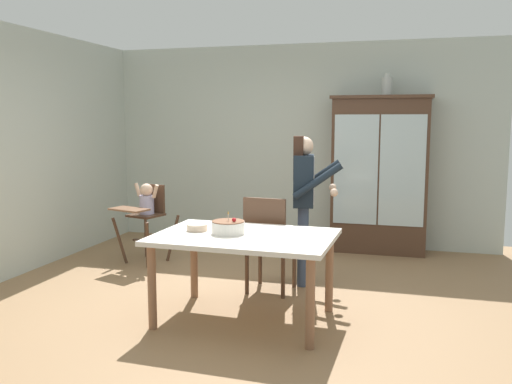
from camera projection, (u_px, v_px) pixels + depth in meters
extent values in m
plane|color=#93704C|center=(240.00, 302.00, 5.03)|extent=(6.24, 6.24, 0.00)
cube|color=beige|center=(297.00, 145.00, 7.36)|extent=(5.32, 0.06, 2.70)
cube|color=#4C3323|center=(379.00, 176.00, 6.86)|extent=(1.18, 0.42, 1.95)
cube|color=#4C3323|center=(382.00, 97.00, 6.73)|extent=(1.24, 0.48, 0.04)
cube|color=silver|center=(356.00, 170.00, 6.71)|extent=(0.54, 0.01, 1.37)
cube|color=silver|center=(402.00, 171.00, 6.56)|extent=(0.54, 0.01, 1.37)
cube|color=#4C3323|center=(380.00, 169.00, 6.85)|extent=(1.10, 0.36, 0.02)
cylinder|color=#B2B7B2|center=(387.00, 87.00, 6.69)|extent=(0.13, 0.13, 0.22)
cylinder|color=#B2B7B2|center=(387.00, 75.00, 6.68)|extent=(0.07, 0.07, 0.05)
cylinder|color=#4C3323|center=(120.00, 241.00, 6.35)|extent=(0.17, 0.11, 0.56)
cylinder|color=#4C3323|center=(147.00, 245.00, 6.12)|extent=(0.11, 0.17, 0.56)
cylinder|color=#4C3323|center=(146.00, 234.00, 6.72)|extent=(0.11, 0.17, 0.56)
cylinder|color=#4C3323|center=(173.00, 238.00, 6.49)|extent=(0.17, 0.11, 0.56)
cube|color=#4C3323|center=(147.00, 242.00, 6.42)|extent=(0.41, 0.15, 0.02)
cube|color=#4C3323|center=(146.00, 215.00, 6.38)|extent=(0.42, 0.42, 0.02)
cube|color=#4C3323|center=(154.00, 198.00, 6.49)|extent=(0.30, 0.11, 0.34)
cube|color=brown|center=(129.00, 209.00, 6.14)|extent=(0.49, 0.35, 0.02)
cylinder|color=#B2ADD1|center=(147.00, 205.00, 6.38)|extent=(0.17, 0.17, 0.22)
sphere|color=beige|center=(146.00, 190.00, 6.36)|extent=(0.15, 0.15, 0.15)
cylinder|color=beige|center=(138.00, 190.00, 6.43)|extent=(0.10, 0.07, 0.17)
cylinder|color=beige|center=(155.00, 191.00, 6.29)|extent=(0.10, 0.07, 0.17)
cylinder|color=#33425B|center=(303.00, 247.00, 5.48)|extent=(0.11, 0.11, 0.82)
cylinder|color=#33425B|center=(303.00, 243.00, 5.65)|extent=(0.11, 0.11, 0.82)
cube|color=#19232D|center=(304.00, 181.00, 5.48)|extent=(0.26, 0.39, 0.52)
cube|color=white|center=(314.00, 181.00, 5.46)|extent=(0.02, 0.06, 0.49)
sphere|color=beige|center=(304.00, 146.00, 5.43)|extent=(0.19, 0.19, 0.19)
cube|color=#382319|center=(299.00, 158.00, 5.45)|extent=(0.13, 0.21, 0.44)
cylinder|color=#19232D|center=(318.00, 181.00, 5.26)|extent=(0.50, 0.15, 0.37)
sphere|color=beige|center=(334.00, 193.00, 5.26)|extent=(0.08, 0.08, 0.08)
cylinder|color=#19232D|center=(318.00, 177.00, 5.66)|extent=(0.50, 0.15, 0.37)
sphere|color=beige|center=(333.00, 187.00, 5.65)|extent=(0.08, 0.08, 0.08)
cube|color=silver|center=(244.00, 237.00, 4.50)|extent=(1.51, 1.06, 0.04)
cylinder|color=brown|center=(152.00, 287.00, 4.35)|extent=(0.07, 0.07, 0.70)
cylinder|color=brown|center=(310.00, 303.00, 3.97)|extent=(0.07, 0.07, 0.70)
cylinder|color=brown|center=(194.00, 262.00, 5.14)|extent=(0.07, 0.07, 0.70)
cylinder|color=brown|center=(329.00, 273.00, 4.76)|extent=(0.07, 0.07, 0.70)
cylinder|color=white|center=(228.00, 228.00, 4.54)|extent=(0.28, 0.28, 0.10)
cylinder|color=brown|center=(228.00, 221.00, 4.54)|extent=(0.27, 0.27, 0.01)
cylinder|color=#F2E5CC|center=(228.00, 217.00, 4.53)|extent=(0.01, 0.01, 0.06)
cone|color=yellow|center=(228.00, 212.00, 4.53)|extent=(0.02, 0.02, 0.02)
sphere|color=red|center=(234.00, 220.00, 4.48)|extent=(0.04, 0.04, 0.04)
cylinder|color=#C6AD93|center=(197.00, 227.00, 4.66)|extent=(0.18, 0.18, 0.05)
cylinder|color=#4C3323|center=(294.00, 266.00, 5.46)|extent=(0.04, 0.04, 0.45)
cylinder|color=#4C3323|center=(260.00, 262.00, 5.59)|extent=(0.04, 0.04, 0.45)
cylinder|color=#4C3323|center=(283.00, 275.00, 5.12)|extent=(0.04, 0.04, 0.45)
cylinder|color=#4C3323|center=(247.00, 272.00, 5.25)|extent=(0.04, 0.04, 0.45)
cube|color=brown|center=(271.00, 245.00, 5.32)|extent=(0.48, 0.48, 0.03)
cube|color=#4C3323|center=(264.00, 223.00, 5.10)|extent=(0.42, 0.08, 0.48)
cylinder|color=#4C3323|center=(283.00, 225.00, 5.04)|extent=(0.03, 0.03, 0.48)
cylinder|color=#4C3323|center=(246.00, 222.00, 5.17)|extent=(0.03, 0.03, 0.48)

